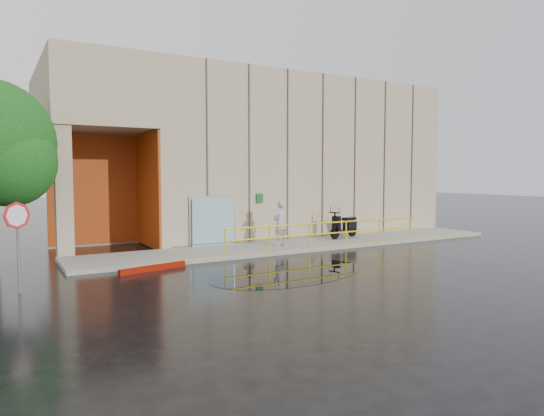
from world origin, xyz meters
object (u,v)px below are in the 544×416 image
(person, at_px, (280,223))
(red_curb, at_px, (153,268))
(stop_sign, at_px, (17,226))
(scooter, at_px, (344,219))

(person, bearing_deg, red_curb, -2.05)
(stop_sign, height_order, red_curb, stop_sign)
(person, height_order, stop_sign, stop_sign)
(scooter, bearing_deg, red_curb, 178.37)
(scooter, bearing_deg, stop_sign, 179.07)
(person, xyz_separation_m, red_curb, (-6.00, -1.82, -1.03))
(stop_sign, bearing_deg, red_curb, 11.34)
(scooter, bearing_deg, person, 174.10)
(person, distance_m, scooter, 4.06)
(person, height_order, scooter, person)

